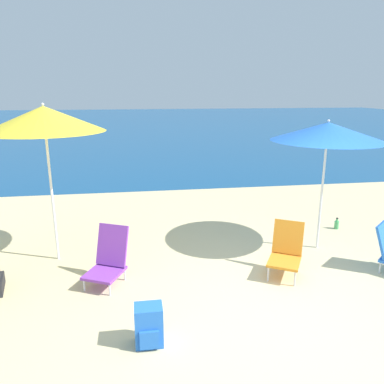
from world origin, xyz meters
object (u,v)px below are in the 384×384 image
backpack_blue (149,326)px  beach_chair_orange (286,250)px  beach_chair_purple (109,258)px  beach_umbrella_blue (328,132)px  beach_umbrella_yellow (44,119)px  water_bottle (337,224)px

backpack_blue → beach_chair_orange: bearing=32.5°
beach_chair_orange → backpack_blue: bearing=-117.2°
beach_chair_purple → beach_umbrella_blue: bearing=36.4°
beach_umbrella_blue → beach_chair_purple: 3.68m
beach_umbrella_blue → beach_chair_purple: bearing=-169.4°
beach_umbrella_blue → beach_chair_orange: size_ratio=2.86×
beach_umbrella_yellow → beach_umbrella_blue: 4.11m
beach_umbrella_yellow → beach_chair_purple: size_ratio=3.11×
beach_umbrella_yellow → beach_umbrella_blue: beach_umbrella_yellow is taller
beach_umbrella_yellow → backpack_blue: size_ratio=5.43×
backpack_blue → beach_chair_purple: bearing=108.9°
beach_umbrella_blue → beach_chair_purple: beach_umbrella_blue is taller
beach_umbrella_blue → beach_chair_orange: 1.91m
beach_chair_orange → water_bottle: beach_chair_orange is taller
beach_chair_orange → beach_chair_purple: size_ratio=0.97×
water_bottle → beach_chair_purple: bearing=-161.4°
beach_umbrella_yellow → water_bottle: size_ratio=10.97×
beach_umbrella_yellow → beach_chair_orange: size_ratio=3.22×
beach_umbrella_blue → beach_chair_orange: beach_umbrella_blue is taller
beach_chair_orange → water_bottle: 2.22m
backpack_blue → water_bottle: backpack_blue is taller
beach_chair_orange → backpack_blue: size_ratio=1.69×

